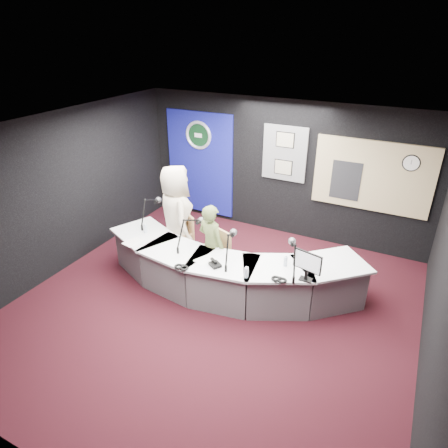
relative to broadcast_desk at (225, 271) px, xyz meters
The scene contains 33 objects.
ground 0.67m from the broadcast_desk, 84.81° to the right, with size 6.00×6.00×0.00m, color black.
ceiling 2.49m from the broadcast_desk, 84.81° to the right, with size 6.00×6.00×0.02m, color silver.
wall_back 2.66m from the broadcast_desk, 88.83° to the left, with size 6.00×0.02×2.80m, color black.
wall_front 3.70m from the broadcast_desk, 89.19° to the right, with size 6.00×0.02×2.80m, color black.
wall_left 3.17m from the broadcast_desk, 169.44° to the right, with size 0.02×6.00×2.80m, color black.
wall_right 3.26m from the broadcast_desk, 10.22° to the right, with size 0.02×6.00×2.80m, color black.
broadcast_desk is the anchor object (origin of this frame).
backdrop_panel 3.17m from the broadcast_desk, 127.40° to the left, with size 1.60×0.05×2.30m, color navy.
agency_seal 3.38m from the broadcast_desk, 127.86° to the left, with size 0.63×0.63×0.07m, color silver.
seal_center 3.38m from the broadcast_desk, 127.80° to the left, with size 0.48×0.48×0.01m, color black.
pinboard 2.79m from the broadcast_desk, 87.63° to the left, with size 0.90×0.04×1.10m, color slate.
framed_photo_upper 2.91m from the broadcast_desk, 87.60° to the left, with size 0.34×0.02×0.27m, color #9C9171.
framed_photo_lower 2.63m from the broadcast_desk, 87.60° to the left, with size 0.34×0.02×0.27m, color #9C9171.
booth_window_frame 3.24m from the broadcast_desk, 53.36° to the left, with size 2.12×0.06×1.32m, color tan.
booth_glow 3.23m from the broadcast_desk, 53.24° to the left, with size 2.00×0.02×1.20m, color #D7AA87.
equipment_rack 2.93m from the broadcast_desk, 60.54° to the left, with size 0.55×0.02×0.75m, color black.
wall_clock 3.71m from the broadcast_desk, 44.88° to the left, with size 0.28×0.28×0.01m, color white.
armchair_left 1.26m from the broadcast_desk, 161.43° to the left, with size 0.58×0.58×1.02m, color #9D7348, non-canonical shape.
armchair_right 0.34m from the broadcast_desk, 164.29° to the left, with size 0.56×0.56×1.00m, color #9D7348, non-canonical shape.
draped_jacket 1.50m from the broadcast_desk, 155.86° to the left, with size 0.50×0.10×0.70m, color #6A6459.
person_man 1.38m from the broadcast_desk, 161.43° to the left, with size 0.93×0.61×1.90m, color beige.
person_woman 0.48m from the broadcast_desk, 164.29° to the left, with size 0.54×0.35×1.47m, color #525F32.
computer_monitor 1.57m from the broadcast_desk, ahead, with size 0.44×0.03×0.30m, color black.
desk_phone 0.62m from the broadcast_desk, 82.72° to the right, with size 0.18×0.14×0.04m, color black.
headphones_near 1.20m from the broadcast_desk, 20.00° to the right, with size 0.20×0.20×0.03m, color black.
headphones_far 0.92m from the broadcast_desk, 115.99° to the right, with size 0.22×0.22×0.04m, color black.
paper_stack 1.64m from the broadcast_desk, 164.30° to the right, with size 0.22×0.32×0.00m, color white.
notepad 0.56m from the broadcast_desk, 112.78° to the right, with size 0.21×0.31×0.00m, color white.
boom_mic_a 1.84m from the broadcast_desk, behind, with size 0.18×0.74×0.60m, color black, non-canonical shape.
boom_mic_b 0.91m from the broadcast_desk, behind, with size 0.21×0.73×0.60m, color black, non-canonical shape.
boom_mic_c 0.74m from the broadcast_desk, 49.67° to the right, with size 0.28×0.72×0.60m, color black, non-canonical shape.
boom_mic_d 1.33m from the broadcast_desk, ahead, with size 0.35×0.69×0.60m, color black, non-canonical shape.
water_bottles 0.59m from the broadcast_desk, 137.85° to the right, with size 2.62×0.61×0.18m, color silver, non-canonical shape.
Camera 1 is at (2.46, -4.44, 4.07)m, focal length 32.00 mm.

